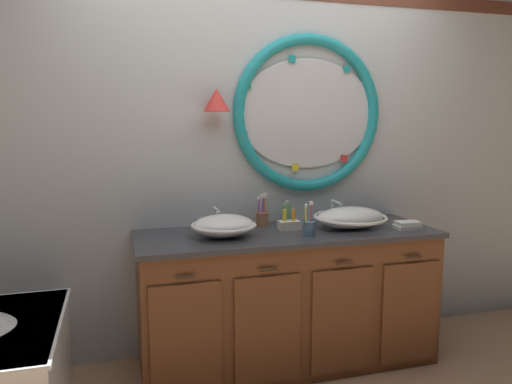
{
  "coord_description": "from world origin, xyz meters",
  "views": [
    {
      "loc": [
        -0.91,
        -2.48,
        1.5
      ],
      "look_at": [
        -0.11,
        0.25,
        1.09
      ],
      "focal_mm": 34.05,
      "sensor_mm": 36.0,
      "label": 1
    }
  ],
  "objects_px": {
    "toothbrush_holder_right": "(309,227)",
    "sink_basin_right": "(350,218)",
    "soap_dispenser": "(287,213)",
    "folded_hand_towel": "(408,225)",
    "sink_basin_left": "(224,226)",
    "toothbrush_holder_left": "(262,217)",
    "toiletry_basket": "(289,224)"
  },
  "relations": [
    {
      "from": "toothbrush_holder_right",
      "to": "sink_basin_right",
      "type": "bearing_deg",
      "value": 19.45
    },
    {
      "from": "soap_dispenser",
      "to": "folded_hand_towel",
      "type": "height_order",
      "value": "soap_dispenser"
    },
    {
      "from": "soap_dispenser",
      "to": "folded_hand_towel",
      "type": "relative_size",
      "value": 0.98
    },
    {
      "from": "soap_dispenser",
      "to": "folded_hand_towel",
      "type": "distance_m",
      "value": 0.76
    },
    {
      "from": "sink_basin_left",
      "to": "folded_hand_towel",
      "type": "bearing_deg",
      "value": -5.94
    },
    {
      "from": "toothbrush_holder_left",
      "to": "toothbrush_holder_right",
      "type": "relative_size",
      "value": 1.04
    },
    {
      "from": "toothbrush_holder_right",
      "to": "sink_basin_left",
      "type": "bearing_deg",
      "value": 166.75
    },
    {
      "from": "sink_basin_right",
      "to": "toiletry_basket",
      "type": "xyz_separation_m",
      "value": [
        -0.38,
        0.07,
        -0.03
      ]
    },
    {
      "from": "toothbrush_holder_right",
      "to": "toiletry_basket",
      "type": "height_order",
      "value": "toothbrush_holder_right"
    },
    {
      "from": "toothbrush_holder_left",
      "to": "folded_hand_towel",
      "type": "relative_size",
      "value": 1.33
    },
    {
      "from": "sink_basin_right",
      "to": "toothbrush_holder_right",
      "type": "relative_size",
      "value": 2.24
    },
    {
      "from": "toothbrush_holder_left",
      "to": "toiletry_basket",
      "type": "bearing_deg",
      "value": -52.76
    },
    {
      "from": "sink_basin_left",
      "to": "folded_hand_towel",
      "type": "relative_size",
      "value": 2.38
    },
    {
      "from": "toothbrush_holder_right",
      "to": "soap_dispenser",
      "type": "relative_size",
      "value": 1.31
    },
    {
      "from": "toothbrush_holder_right",
      "to": "toothbrush_holder_left",
      "type": "bearing_deg",
      "value": 117.47
    },
    {
      "from": "sink_basin_left",
      "to": "folded_hand_towel",
      "type": "height_order",
      "value": "sink_basin_left"
    },
    {
      "from": "sink_basin_left",
      "to": "soap_dispenser",
      "type": "bearing_deg",
      "value": 27.14
    },
    {
      "from": "toothbrush_holder_left",
      "to": "soap_dispenser",
      "type": "relative_size",
      "value": 1.36
    },
    {
      "from": "sink_basin_right",
      "to": "folded_hand_towel",
      "type": "distance_m",
      "value": 0.36
    },
    {
      "from": "toothbrush_holder_left",
      "to": "toiletry_basket",
      "type": "distance_m",
      "value": 0.21
    },
    {
      "from": "toothbrush_holder_left",
      "to": "toiletry_basket",
      "type": "xyz_separation_m",
      "value": [
        0.12,
        -0.16,
        -0.02
      ]
    },
    {
      "from": "toothbrush_holder_right",
      "to": "folded_hand_towel",
      "type": "height_order",
      "value": "toothbrush_holder_right"
    },
    {
      "from": "sink_basin_right",
      "to": "toothbrush_holder_right",
      "type": "xyz_separation_m",
      "value": [
        -0.32,
        -0.11,
        -0.02
      ]
    },
    {
      "from": "sink_basin_left",
      "to": "toiletry_basket",
      "type": "bearing_deg",
      "value": 9.3
    },
    {
      "from": "toothbrush_holder_right",
      "to": "toiletry_basket",
      "type": "xyz_separation_m",
      "value": [
        -0.06,
        0.18,
        -0.02
      ]
    },
    {
      "from": "sink_basin_left",
      "to": "soap_dispenser",
      "type": "distance_m",
      "value": 0.53
    },
    {
      "from": "toiletry_basket",
      "to": "toothbrush_holder_right",
      "type": "bearing_deg",
      "value": -72.91
    },
    {
      "from": "sink_basin_left",
      "to": "toiletry_basket",
      "type": "height_order",
      "value": "sink_basin_left"
    },
    {
      "from": "toothbrush_holder_left",
      "to": "toiletry_basket",
      "type": "relative_size",
      "value": 1.62
    },
    {
      "from": "sink_basin_right",
      "to": "toothbrush_holder_left",
      "type": "height_order",
      "value": "toothbrush_holder_left"
    },
    {
      "from": "toothbrush_holder_right",
      "to": "folded_hand_towel",
      "type": "bearing_deg",
      "value": -0.42
    },
    {
      "from": "toothbrush_holder_left",
      "to": "folded_hand_towel",
      "type": "xyz_separation_m",
      "value": [
        0.84,
        -0.35,
        -0.03
      ]
    }
  ]
}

